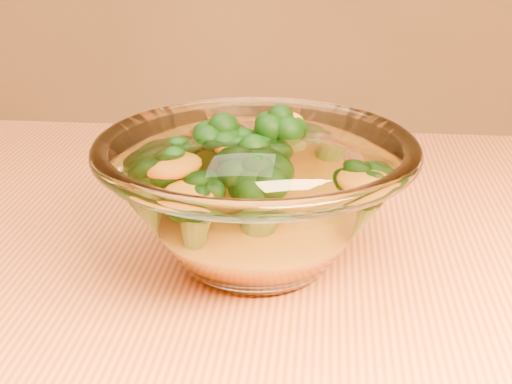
% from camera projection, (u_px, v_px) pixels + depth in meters
% --- Properties ---
extents(glass_bowl, '(0.20, 0.20, 0.09)m').
position_uv_depth(glass_bowl, '(256.00, 198.00, 0.46)').
color(glass_bowl, white).
rests_on(glass_bowl, table).
extents(cheese_sauce, '(0.12, 0.12, 0.03)m').
position_uv_depth(cheese_sauce, '(256.00, 225.00, 0.46)').
color(cheese_sauce, orange).
rests_on(cheese_sauce, glass_bowl).
extents(broccoli_heap, '(0.16, 0.13, 0.07)m').
position_uv_depth(broccoli_heap, '(242.00, 174.00, 0.46)').
color(broccoli_heap, black).
rests_on(broccoli_heap, cheese_sauce).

